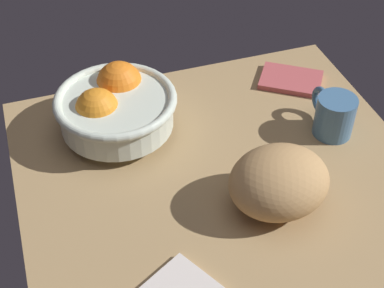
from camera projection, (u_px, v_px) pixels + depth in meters
ground_plane at (226, 190)px, 96.73cm from camera, size 67.61×67.13×3.00cm
fruit_bowl at (115, 106)px, 102.33cm from camera, size 21.84×21.84×10.64cm
bread_loaf at (279, 182)px, 88.84cm from camera, size 16.67×14.43×10.41cm
napkin_folded at (291, 80)px, 116.33cm from camera, size 14.88×13.93×1.12cm
mug at (334, 115)px, 102.95cm from camera, size 7.08×11.06×7.71cm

